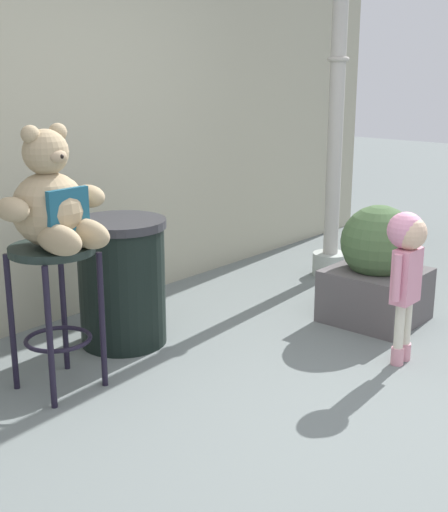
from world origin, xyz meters
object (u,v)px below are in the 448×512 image
at_px(bar_stool_with_teddy, 55,286).
at_px(teddy_bear, 53,203).
at_px(child_walking, 407,255).
at_px(lamppost, 335,129).
at_px(planter_with_shrub, 377,269).
at_px(trash_bin, 122,282).

bearing_deg(bar_stool_with_teddy, teddy_bear, -90.00).
height_order(child_walking, lamppost, lamppost).
height_order(bar_stool_with_teddy, lamppost, lamppost).
height_order(bar_stool_with_teddy, planter_with_shrub, planter_with_shrub).
relative_size(lamppost, planter_with_shrub, 3.75).
bearing_deg(lamppost, trash_bin, 174.76).
relative_size(child_walking, lamppost, 0.30).
xyz_separation_m(teddy_bear, lamppost, (2.70, 0.06, 0.17)).
bearing_deg(trash_bin, bar_stool_with_teddy, -161.34).
bearing_deg(teddy_bear, planter_with_shrub, -20.33).
xyz_separation_m(bar_stool_with_teddy, lamppost, (2.70, 0.03, 0.61)).
bearing_deg(planter_with_shrub, lamppost, 48.51).
bearing_deg(child_walking, lamppost, 132.59).
bearing_deg(bar_stool_with_teddy, trash_bin, 18.66).
bearing_deg(child_walking, planter_with_shrub, 128.02).
relative_size(teddy_bear, lamppost, 0.21).
distance_m(lamppost, planter_with_shrub, 1.34).
bearing_deg(teddy_bear, bar_stool_with_teddy, 90.00).
xyz_separation_m(child_walking, planter_with_shrub, (0.52, 0.45, -0.28)).
distance_m(bar_stool_with_teddy, teddy_bear, 0.43).
xyz_separation_m(bar_stool_with_teddy, teddy_bear, (-0.00, -0.03, 0.43)).
relative_size(teddy_bear, trash_bin, 0.78).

